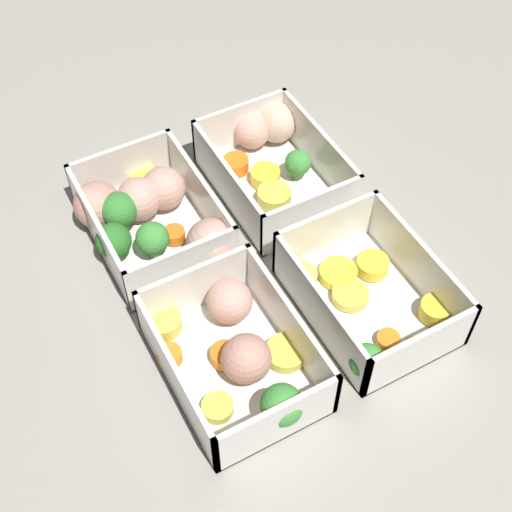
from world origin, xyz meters
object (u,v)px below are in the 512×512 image
Objects in this scene: container_near_right at (238,352)px; container_far_left at (273,158)px; container_far_right at (367,299)px; container_near_left at (148,216)px.

container_near_right and container_far_left have the same top height.
container_far_right is at bearing -4.02° from container_far_left.
container_far_right is (0.21, -0.01, -0.00)m from container_far_left.
container_near_right is 1.07× the size of container_far_right.
container_near_right is 0.26m from container_far_left.
container_near_left and container_far_right have the same top height.
container_far_left is at bearing 175.98° from container_far_right.
container_near_right is 0.93× the size of container_far_left.
container_near_left is at bearing -143.24° from container_far_right.
container_near_left is 0.19m from container_near_right.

